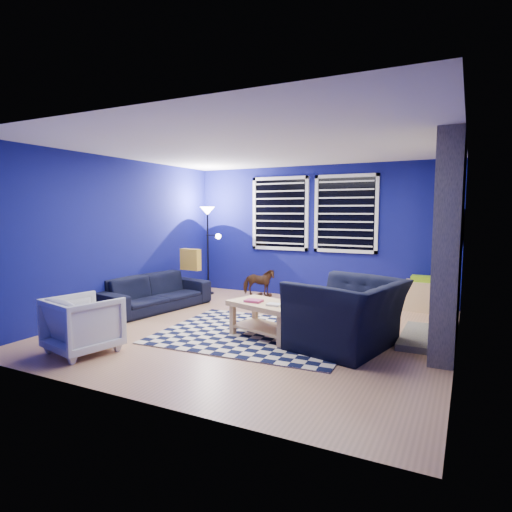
{
  "coord_description": "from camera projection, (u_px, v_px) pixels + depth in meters",
  "views": [
    {
      "loc": [
        2.58,
        -5.23,
        1.65
      ],
      "look_at": [
        -0.19,
        0.3,
        1.0
      ],
      "focal_mm": 30.0,
      "sensor_mm": 36.0,
      "label": 1
    }
  ],
  "objects": [
    {
      "name": "floor",
      "position": [
        258.0,
        329.0,
        5.97
      ],
      "size": [
        5.0,
        5.0,
        0.0
      ],
      "primitive_type": "plane",
      "color": "tan",
      "rests_on": "ground"
    },
    {
      "name": "ceiling",
      "position": [
        258.0,
        147.0,
        5.71
      ],
      "size": [
        5.0,
        5.0,
        0.0
      ],
      "primitive_type": "plane",
      "rotation": [
        3.14,
        0.0,
        0.0
      ],
      "color": "white",
      "rests_on": "wall_back"
    },
    {
      "name": "wall_back",
      "position": [
        317.0,
        232.0,
        8.07
      ],
      "size": [
        5.0,
        0.0,
        5.0
      ],
      "primitive_type": "plane",
      "rotation": [
        1.57,
        0.0,
        0.0
      ],
      "color": "navy",
      "rests_on": "floor"
    },
    {
      "name": "wall_left",
      "position": [
        121.0,
        236.0,
        6.96
      ],
      "size": [
        0.0,
        5.0,
        5.0
      ],
      "primitive_type": "plane",
      "rotation": [
        1.57,
        0.0,
        1.57
      ],
      "color": "navy",
      "rests_on": "floor"
    },
    {
      "name": "wall_right",
      "position": [
        461.0,
        247.0,
        4.73
      ],
      "size": [
        0.0,
        5.0,
        5.0
      ],
      "primitive_type": "plane",
      "rotation": [
        1.57,
        0.0,
        -1.57
      ],
      "color": "navy",
      "rests_on": "floor"
    },
    {
      "name": "fireplace",
      "position": [
        449.0,
        248.0,
        5.24
      ],
      "size": [
        0.65,
        2.0,
        2.5
      ],
      "color": "gray",
      "rests_on": "floor"
    },
    {
      "name": "window_left",
      "position": [
        280.0,
        214.0,
        8.33
      ],
      "size": [
        1.17,
        0.06,
        1.42
      ],
      "color": "black",
      "rests_on": "wall_back"
    },
    {
      "name": "window_right",
      "position": [
        346.0,
        214.0,
        7.75
      ],
      "size": [
        1.17,
        0.06,
        1.42
      ],
      "color": "black",
      "rests_on": "wall_back"
    },
    {
      "name": "tv",
      "position": [
        460.0,
        227.0,
        6.52
      ],
      "size": [
        0.07,
        1.0,
        0.58
      ],
      "color": "black",
      "rests_on": "wall_right"
    },
    {
      "name": "rug",
      "position": [
        257.0,
        334.0,
        5.74
      ],
      "size": [
        2.6,
        2.13,
        0.02
      ],
      "primitive_type": "cube",
      "rotation": [
        0.0,
        0.0,
        0.05
      ],
      "color": "black",
      "rests_on": "floor"
    },
    {
      "name": "sofa",
      "position": [
        154.0,
        293.0,
        7.15
      ],
      "size": [
        2.08,
        1.1,
        0.58
      ],
      "primitive_type": "imported",
      "rotation": [
        0.0,
        0.0,
        1.4
      ],
      "color": "black",
      "rests_on": "floor"
    },
    {
      "name": "armchair_big",
      "position": [
        348.0,
        314.0,
        5.12
      ],
      "size": [
        1.5,
        1.38,
        0.83
      ],
      "primitive_type": "imported",
      "rotation": [
        0.0,
        0.0,
        -1.8
      ],
      "color": "black",
      "rests_on": "floor"
    },
    {
      "name": "armchair_bent",
      "position": [
        83.0,
        324.0,
        4.99
      ],
      "size": [
        0.86,
        0.87,
        0.67
      ],
      "primitive_type": "imported",
      "rotation": [
        0.0,
        0.0,
        2.91
      ],
      "color": "gray",
      "rests_on": "floor"
    },
    {
      "name": "rocking_horse",
      "position": [
        259.0,
        282.0,
        8.01
      ],
      "size": [
        0.47,
        0.66,
        0.5
      ],
      "primitive_type": "imported",
      "rotation": [
        0.0,
        0.0,
        1.95
      ],
      "color": "#442615",
      "rests_on": "floor"
    },
    {
      "name": "coffee_table",
      "position": [
        267.0,
        312.0,
        5.56
      ],
      "size": [
        1.1,
        0.82,
        0.49
      ],
      "rotation": [
        0.0,
        0.0,
        -0.29
      ],
      "color": "#DBBC7B",
      "rests_on": "rug"
    },
    {
      "name": "cabinet",
      "position": [
        421.0,
        295.0,
        7.1
      ],
      "size": [
        0.63,
        0.46,
        0.58
      ],
      "rotation": [
        0.0,
        0.0,
        -0.13
      ],
      "color": "#DBBC7B",
      "rests_on": "floor"
    },
    {
      "name": "floor_lamp",
      "position": [
        208.0,
        223.0,
        8.4
      ],
      "size": [
        0.47,
        0.29,
        1.73
      ],
      "color": "black",
      "rests_on": "floor"
    },
    {
      "name": "throw_pillow",
      "position": [
        191.0,
        260.0,
        7.79
      ],
      "size": [
        0.42,
        0.16,
        0.39
      ],
      "primitive_type": "cube",
      "rotation": [
        0.0,
        0.0,
        -0.1
      ],
      "color": "gold",
      "rests_on": "sofa"
    }
  ]
}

